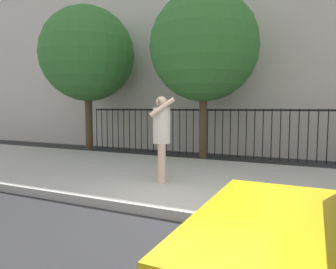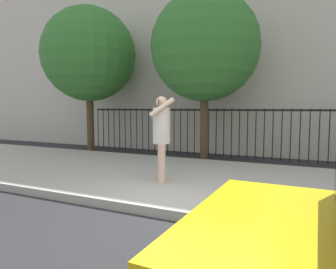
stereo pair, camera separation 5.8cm
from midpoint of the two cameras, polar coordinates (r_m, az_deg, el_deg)
name	(u,v)px [view 1 (the left image)]	position (r m, az deg, el deg)	size (l,w,h in m)	color
ground_plane	(177,221)	(4.56, 1.37, -15.89)	(60.00, 60.00, 0.00)	#28282B
sidewalk	(219,182)	(6.52, 9.16, -8.79)	(28.00, 4.40, 0.15)	#B2ADA3
iron_fence	(250,127)	(9.97, 14.98, 1.38)	(12.03, 0.04, 1.60)	black
pedestrian_on_phone	(162,132)	(6.03, -1.49, 0.39)	(0.60, 0.72, 1.70)	beige
street_tree_mid	(87,55)	(11.49, -14.95, 14.22)	(3.30, 3.30, 5.15)	#4C3823
street_tree_far	(204,47)	(9.45, 6.54, 15.91)	(3.23, 3.23, 5.04)	#4C3823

